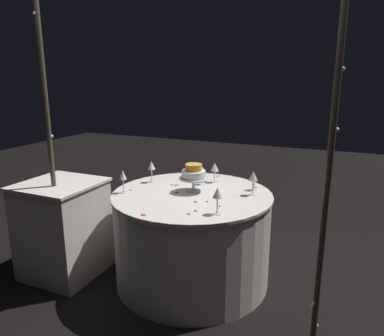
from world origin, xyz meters
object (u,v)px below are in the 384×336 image
object	(u,v)px
decorative_arch	(165,89)
wine_glass_5	(152,166)
tiered_cake	(194,174)
wine_glass_1	(215,168)
side_table	(63,228)
wine_glass_6	(123,176)
wine_glass_3	(253,177)
main_table	(192,237)
wine_glass_0	(217,194)
wine_glass_4	(254,178)
wine_glass_2	(202,171)

from	to	relation	value
decorative_arch	wine_glass_5	size ratio (longest dim) A/B	13.22
tiered_cake	wine_glass_1	distance (m)	0.31
side_table	wine_glass_6	xyz separation A→B (m)	(-0.51, -0.12, 0.46)
tiered_cake	wine_glass_1	size ratio (longest dim) A/B	1.31
wine_glass_1	wine_glass_3	world-z (taller)	wine_glass_3
main_table	wine_glass_6	bearing A→B (deg)	22.52
wine_glass_0	wine_glass_3	distance (m)	0.48
side_table	wine_glass_3	distance (m)	1.57
wine_glass_1	wine_glass_4	world-z (taller)	wine_glass_1
wine_glass_1	wine_glass_0	bearing A→B (deg)	111.58
wine_glass_5	wine_glass_1	bearing A→B (deg)	-156.32
decorative_arch	side_table	world-z (taller)	decorative_arch
tiered_cake	wine_glass_3	xyz separation A→B (m)	(-0.44, -0.10, -0.00)
wine_glass_1	wine_glass_4	bearing A→B (deg)	166.91
main_table	wine_glass_1	distance (m)	0.60
main_table	tiered_cake	bearing A→B (deg)	-81.67
wine_glass_3	wine_glass_4	bearing A→B (deg)	-79.35
decorative_arch	tiered_cake	xyz separation A→B (m)	(0.01, -0.45, -0.64)
side_table	wine_glass_5	bearing A→B (deg)	-140.88
main_table	wine_glass_4	xyz separation A→B (m)	(-0.41, -0.27, 0.46)
main_table	wine_glass_1	world-z (taller)	wine_glass_1
tiered_cake	wine_glass_4	distance (m)	0.47
decorative_arch	wine_glass_5	world-z (taller)	decorative_arch
main_table	wine_glass_3	distance (m)	0.67
decorative_arch	wine_glass_0	distance (m)	0.73
decorative_arch	main_table	distance (m)	1.21
wine_glass_3	wine_glass_2	bearing A→B (deg)	-13.22
side_table	wine_glass_5	distance (m)	0.87
tiered_cake	wine_glass_4	bearing A→B (deg)	-151.97
side_table	wine_glass_3	size ratio (longest dim) A/B	4.23
main_table	wine_glass_6	xyz separation A→B (m)	(0.48, 0.20, 0.49)
wine_glass_3	wine_glass_4	distance (m)	0.13
tiered_cake	wine_glass_0	bearing A→B (deg)	131.24
side_table	wine_glass_0	xyz separation A→B (m)	(-1.31, 0.00, 0.47)
wine_glass_0	side_table	bearing A→B (deg)	-0.11
wine_glass_0	wine_glass_5	xyz separation A→B (m)	(0.75, -0.46, 0.00)
decorative_arch	wine_glass_3	xyz separation A→B (m)	(-0.43, -0.55, -0.65)
wine_glass_0	wine_glass_4	size ratio (longest dim) A/B	1.27
wine_glass_2	wine_glass_4	distance (m)	0.42
tiered_cake	wine_glass_6	bearing A→B (deg)	27.39
wine_glass_2	side_table	bearing A→B (deg)	30.42
decorative_arch	wine_glass_1	world-z (taller)	decorative_arch
wine_glass_0	wine_glass_1	xyz separation A→B (m)	(0.27, -0.67, -0.01)
wine_glass_0	wine_glass_1	world-z (taller)	wine_glass_0
main_table	wine_glass_5	bearing A→B (deg)	-17.84
decorative_arch	wine_glass_2	size ratio (longest dim) A/B	15.29
side_table	wine_glass_5	world-z (taller)	wine_glass_5
wine_glass_2	wine_glass_4	size ratio (longest dim) A/B	1.12
main_table	wine_glass_2	bearing A→B (deg)	-85.83
decorative_arch	tiered_cake	size ratio (longest dim) A/B	10.70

